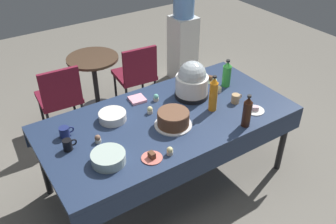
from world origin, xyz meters
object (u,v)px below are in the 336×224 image
(dessert_plate_sage, at_px, (210,80))
(dessert_plate_coral, at_px, (152,157))
(cupcake_vanilla, at_px, (219,89))
(coffee_mug_tan, at_px, (236,98))
(round_cafe_table, at_px, (94,74))
(soda_bottle_lime_soda, at_px, (227,74))
(cupcake_berry, at_px, (192,76))
(frosted_layer_cake, at_px, (173,119))
(soda_bottle_cola, at_px, (247,112))
(coffee_mug_black, at_px, (68,145))
(dessert_plate_white, at_px, (255,110))
(cupcake_rose, at_px, (170,151))
(soda_bottle_orange_juice, at_px, (213,94))
(slow_cooker, at_px, (192,81))
(cupcake_lemon, at_px, (156,98))
(cupcake_mint, at_px, (98,139))
(maroon_chair_left, at_px, (60,95))
(ceramic_snack_bowl, at_px, (113,116))
(maroon_chair_right, at_px, (136,73))
(cupcake_cocoa, at_px, (150,110))
(glass_salad_bowl, at_px, (108,158))
(coffee_mug_navy, at_px, (65,132))
(water_cooler, at_px, (183,39))
(potluck_table, at_px, (168,123))

(dessert_plate_sage, bearing_deg, dessert_plate_coral, -148.12)
(cupcake_vanilla, xyz_separation_m, coffee_mug_tan, (0.01, -0.22, 0.01))
(dessert_plate_coral, bearing_deg, round_cafe_table, 79.70)
(soda_bottle_lime_soda, bearing_deg, cupcake_berry, 123.10)
(frosted_layer_cake, height_order, soda_bottle_cola, soda_bottle_cola)
(frosted_layer_cake, bearing_deg, dessert_plate_coral, -144.90)
(coffee_mug_black, bearing_deg, dessert_plate_white, -14.18)
(cupcake_rose, height_order, soda_bottle_orange_juice, soda_bottle_orange_juice)
(slow_cooker, xyz_separation_m, soda_bottle_orange_juice, (0.02, -0.28, -0.00))
(cupcake_lemon, distance_m, round_cafe_table, 1.27)
(cupcake_mint, distance_m, maroon_chair_left, 1.31)
(cupcake_vanilla, relative_size, cupcake_lemon, 1.00)
(dessert_plate_white, bearing_deg, soda_bottle_orange_juice, 143.50)
(dessert_plate_sage, height_order, cupcake_vanilla, cupcake_vanilla)
(dessert_plate_coral, distance_m, soda_bottle_orange_juice, 0.84)
(ceramic_snack_bowl, relative_size, maroon_chair_right, 0.28)
(cupcake_cocoa, height_order, soda_bottle_lime_soda, soda_bottle_lime_soda)
(cupcake_lemon, distance_m, soda_bottle_lime_soda, 0.74)
(soda_bottle_cola, relative_size, round_cafe_table, 0.41)
(cupcake_cocoa, height_order, round_cafe_table, cupcake_cocoa)
(dessert_plate_white, relative_size, dessert_plate_sage, 1.16)
(cupcake_rose, bearing_deg, cupcake_mint, 132.21)
(glass_salad_bowl, xyz_separation_m, ceramic_snack_bowl, (0.26, 0.46, -0.00))
(dessert_plate_white, bearing_deg, cupcake_lemon, 135.80)
(maroon_chair_right, distance_m, round_cafe_table, 0.50)
(slow_cooker, relative_size, glass_salad_bowl, 1.40)
(ceramic_snack_bowl, xyz_separation_m, round_cafe_table, (0.37, 1.30, -0.29))
(dessert_plate_coral, height_order, cupcake_mint, cupcake_mint)
(ceramic_snack_bowl, height_order, cupcake_lemon, ceramic_snack_bowl)
(cupcake_mint, height_order, cupcake_rose, same)
(soda_bottle_lime_soda, relative_size, coffee_mug_tan, 2.46)
(coffee_mug_navy, bearing_deg, cupcake_mint, -48.02)
(coffee_mug_tan, height_order, maroon_chair_left, maroon_chair_left)
(soda_bottle_cola, xyz_separation_m, round_cafe_table, (-0.52, 1.97, -0.39))
(water_cooler, bearing_deg, cupcake_cocoa, -133.47)
(cupcake_lemon, xyz_separation_m, water_cooler, (1.27, 1.35, -0.19))
(frosted_layer_cake, xyz_separation_m, coffee_mug_navy, (-0.81, 0.35, -0.02))
(dessert_plate_sage, bearing_deg, maroon_chair_left, 141.74)
(coffee_mug_navy, relative_size, coffee_mug_black, 1.09)
(glass_salad_bowl, distance_m, maroon_chair_right, 1.90)
(coffee_mug_tan, bearing_deg, cupcake_vanilla, 92.16)
(cupcake_berry, relative_size, coffee_mug_navy, 0.56)
(slow_cooker, bearing_deg, soda_bottle_orange_juice, -85.55)
(cupcake_rose, height_order, coffee_mug_tan, coffee_mug_tan)
(slow_cooker, xyz_separation_m, water_cooler, (0.95, 1.47, -0.32))
(ceramic_snack_bowl, distance_m, dessert_plate_coral, 0.60)
(cupcake_rose, bearing_deg, potluck_table, 58.24)
(dessert_plate_sage, bearing_deg, soda_bottle_cola, -106.90)
(dessert_plate_sage, xyz_separation_m, coffee_mug_black, (-1.58, -0.25, 0.03))
(cupcake_mint, bearing_deg, soda_bottle_orange_juice, -7.31)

